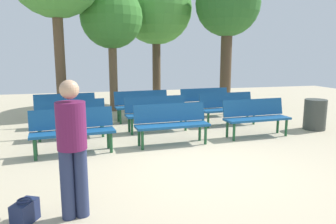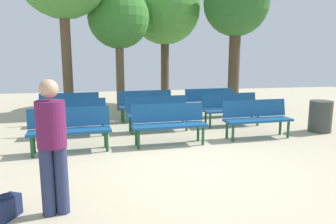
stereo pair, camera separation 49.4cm
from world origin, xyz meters
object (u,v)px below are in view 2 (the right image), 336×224
bench_r1_c1 (158,111)px  bench_r0_c0 (70,127)px  handbag (7,207)px  trash_bin (320,116)px  bench_r1_c0 (72,115)px  tree_0 (165,9)px  tree_3 (119,19)px  bench_r2_c2 (211,101)px  bench_r0_c1 (169,121)px  visitor_with_backpack (52,139)px  bench_r2_c1 (146,104)px  bench_r1_c2 (231,107)px  tree_2 (236,5)px  bench_r2_c0 (70,107)px  bench_r0_c2 (257,116)px

bench_r1_c1 → bench_r0_c0: bearing=-148.9°
handbag → trash_bin: size_ratio=0.47×
bench_r1_c0 → tree_0: (3.13, 4.74, 3.14)m
bench_r1_c0 → tree_3: bearing=65.6°
bench_r2_c2 → tree_0: (-0.88, 3.15, 3.14)m
bench_r0_c1 → visitor_with_backpack: size_ratio=0.98×
bench_r2_c1 → visitor_with_backpack: bearing=-113.3°
bench_r0_c0 → tree_0: tree_0 is taller
bench_r1_c2 → handbag: bench_r1_c2 is taller
bench_r0_c0 → bench_r1_c2: size_ratio=1.01×
tree_2 → bench_r1_c0: bearing=-148.8°
bench_r2_c0 → tree_3: size_ratio=0.39×
bench_r0_c1 → tree_2: size_ratio=0.33×
bench_r0_c2 → bench_r1_c1: same height
bench_r1_c1 → visitor_with_backpack: bearing=-119.7°
bench_r0_c2 → bench_r2_c2: same height
bench_r2_c0 → visitor_with_backpack: bearing=-89.8°
tree_3 → bench_r1_c0: bearing=-111.2°
tree_0 → bench_r0_c1: bearing=-99.7°
bench_r1_c0 → bench_r1_c1: (2.09, 0.10, 0.00)m
tree_0 → trash_bin: 7.07m
bench_r0_c1 → handbag: bench_r0_c1 is taller
bench_r0_c0 → visitor_with_backpack: visitor_with_backpack is taller
bench_r0_c0 → bench_r1_c1: bearing=29.8°
bench_r1_c2 → tree_2: tree_2 is taller
tree_0 → visitor_with_backpack: tree_0 is taller
bench_r1_c1 → tree_2: bearing=39.3°
visitor_with_backpack → handbag: size_ratio=4.50×
bench_r0_c0 → bench_r0_c2: (4.16, 0.30, 0.00)m
bench_r2_c2 → bench_r1_c1: bearing=-146.8°
bench_r2_c1 → tree_3: 3.31m
bench_r2_c0 → trash_bin: (6.28, -2.05, -0.11)m
tree_0 → tree_2: tree_0 is taller
bench_r1_c0 → bench_r2_c0: (-0.19, 1.25, 0.00)m
bench_r0_c2 → tree_3: tree_3 is taller
bench_r0_c1 → bench_r2_c0: (-2.31, 2.45, 0.00)m
bench_r0_c0 → bench_r0_c1: bearing=-2.1°
tree_0 → tree_3: 2.34m
bench_r0_c2 → bench_r2_c1: (-2.29, 2.46, 0.00)m
bench_r2_c2 → bench_r0_c0: bearing=-148.0°
bench_r1_c0 → bench_r1_c1: same height
handbag → bench_r2_c2: bearing=51.6°
bench_r0_c0 → bench_r2_c2: (3.93, 2.92, 0.00)m
bench_r0_c1 → bench_r1_c2: bearing=34.2°
bench_r2_c1 → bench_r0_c1: bearing=-91.2°
bench_r0_c2 → tree_3: bearing=120.5°
bench_r2_c1 → tree_2: tree_2 is taller
bench_r0_c1 → tree_3: tree_3 is taller
bench_r0_c1 → bench_r2_c1: bearing=90.9°
bench_r0_c0 → handbag: size_ratio=4.47×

